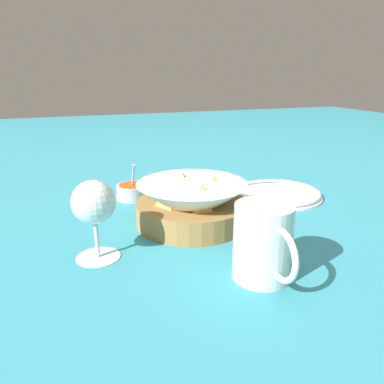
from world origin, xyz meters
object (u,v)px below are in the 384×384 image
food_basket (192,205)px  side_plate (278,193)px  sauce_cup (132,191)px  wine_glass (94,205)px  beer_mug (263,245)px

food_basket → side_plate: (-0.09, 0.25, -0.03)m
food_basket → sauce_cup: food_basket is taller
sauce_cup → side_plate: sauce_cup is taller
wine_glass → side_plate: size_ratio=0.62×
food_basket → sauce_cup: (-0.19, -0.08, -0.02)m
food_basket → wine_glass: bearing=-66.2°
food_basket → wine_glass: wine_glass is taller
wine_glass → beer_mug: 0.27m
wine_glass → beer_mug: size_ratio=1.03×
side_plate → beer_mug: bearing=-35.6°
sauce_cup → wine_glass: wine_glass is taller
wine_glass → beer_mug: (0.15, 0.22, -0.04)m
side_plate → sauce_cup: bearing=-106.8°
sauce_cup → beer_mug: bearing=14.5°
side_plate → food_basket: bearing=-71.2°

